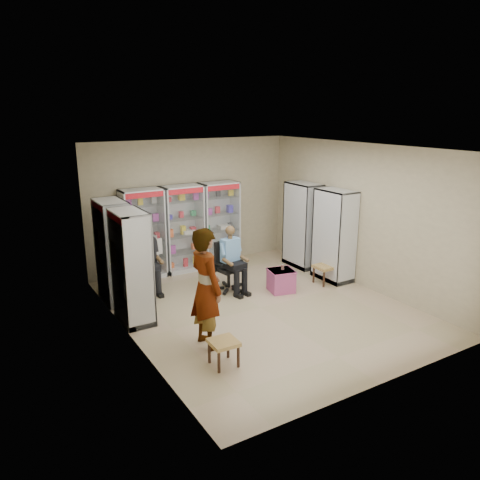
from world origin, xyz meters
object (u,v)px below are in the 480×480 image
cabinet_left_far (113,251)px  cabinet_left_near (132,267)px  cabinet_back_mid (183,229)px  pink_trunk (281,281)px  standing_man (206,288)px  wooden_chair (145,268)px  cabinet_back_right (219,224)px  woven_stool_a (324,274)px  woven_stool_b (224,353)px  office_chair (229,266)px  cabinet_right_near (334,235)px  cabinet_right_far (303,225)px  cabinet_back_left (143,234)px  seated_shopkeeper (230,261)px

cabinet_left_far → cabinet_left_near: 1.10m
cabinet_back_mid → pink_trunk: (1.18, -2.24, -0.77)m
cabinet_back_mid → standing_man: (-1.18, -3.50, -0.03)m
wooden_chair → standing_man: bearing=-89.6°
cabinet_back_right → woven_stool_a: bearing=-61.1°
cabinet_left_far → woven_stool_b: 3.40m
cabinet_back_right → office_chair: size_ratio=1.95×
cabinet_right_near → standing_man: bearing=108.6°
cabinet_right_near → woven_stool_b: (-3.84, -1.95, -0.80)m
cabinet_back_mid → pink_trunk: cabinet_back_mid is taller
cabinet_right_far → pink_trunk: (-1.40, -1.11, -0.77)m
wooden_chair → standing_man: 2.81m
cabinet_back_left → cabinet_back_mid: (0.95, 0.00, 0.00)m
wooden_chair → woven_stool_b: wooden_chair is taller
cabinet_back_right → seated_shopkeeper: 1.83m
cabinet_left_far → pink_trunk: cabinet_left_far is taller
pink_trunk → standing_man: (-2.36, -1.25, 0.74)m
cabinet_right_far → cabinet_right_near: bearing=-180.0°
cabinet_back_mid → cabinet_back_right: same height
standing_man → cabinet_left_far: bearing=11.9°
cabinet_right_far → cabinet_right_near: (0.00, -1.10, 0.00)m
wooden_chair → office_chair: bearing=-30.8°
cabinet_back_right → pink_trunk: bearing=-84.2°
cabinet_back_right → cabinet_left_far: same height
cabinet_left_far → standing_man: size_ratio=1.03×
woven_stool_a → cabinet_back_mid: bearing=133.7°
cabinet_left_far → woven_stool_a: (4.13, -1.42, -0.80)m
cabinet_back_mid → woven_stool_b: size_ratio=5.05×
cabinet_right_near → cabinet_left_far: same height
cabinet_right_far → wooden_chair: size_ratio=2.13×
cabinet_back_mid → woven_stool_a: bearing=-46.3°
office_chair → woven_stool_b: (-1.54, -2.56, -0.31)m
cabinet_right_near → wooden_chair: bearing=68.4°
cabinet_back_right → cabinet_back_left: bearing=180.0°
cabinet_right_far → cabinet_left_far: (-4.46, 0.20, 0.00)m
wooden_chair → woven_stool_b: 3.46m
cabinet_left_far → woven_stool_a: cabinet_left_far is taller
cabinet_right_far → woven_stool_a: cabinet_right_far is taller
cabinet_back_right → woven_stool_b: cabinet_back_right is taller
cabinet_left_near → wooden_chair: 1.56m
cabinet_left_far → wooden_chair: 0.89m
pink_trunk → woven_stool_b: pink_trunk is taller
cabinet_right_far → cabinet_left_near: bearing=101.4°
woven_stool_b → cabinet_back_mid: bearing=73.3°
seated_shopkeeper → standing_man: bearing=-136.8°
cabinet_right_far → wooden_chair: bearing=84.0°
cabinet_right_near → cabinet_back_mid: bearing=49.2°
cabinet_right_near → cabinet_left_near: 4.46m
cabinet_back_right → cabinet_left_far: 2.98m
cabinet_back_left → wooden_chair: size_ratio=2.13×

